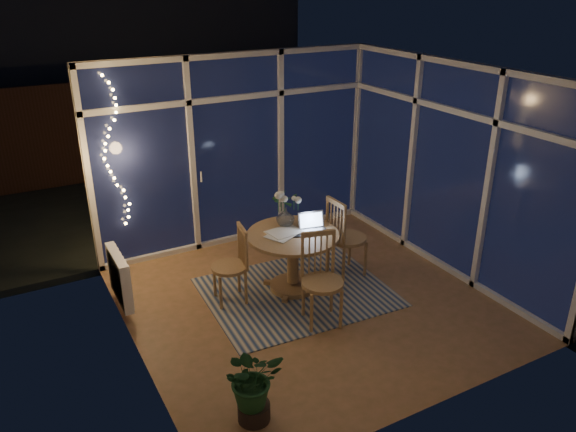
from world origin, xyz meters
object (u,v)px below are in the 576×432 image
object	(u,v)px
chair_left	(229,265)
chair_right	(348,236)
potted_plant	(253,383)
chair_front	(322,281)
laptop	(314,223)
dining_table	(293,262)
flower_vase	(285,218)

from	to	relation	value
chair_left	chair_right	world-z (taller)	chair_right
chair_left	potted_plant	distance (m)	1.93
chair_front	laptop	distance (m)	0.83
chair_front	laptop	world-z (taller)	chair_front
dining_table	chair_front	world-z (taller)	chair_front
laptop	potted_plant	size ratio (longest dim) A/B	0.41
chair_left	chair_right	bearing A→B (deg)	93.92
flower_vase	potted_plant	bearing A→B (deg)	-124.90
dining_table	chair_right	xyz separation A→B (m)	(0.77, -0.01, 0.16)
chair_left	flower_vase	xyz separation A→B (m)	(0.79, 0.13, 0.37)
chair_left	chair_right	xyz separation A→B (m)	(1.54, -0.12, 0.06)
chair_left	potted_plant	world-z (taller)	chair_left
chair_front	potted_plant	bearing A→B (deg)	-127.97
chair_right	potted_plant	size ratio (longest dim) A/B	1.39
laptop	potted_plant	xyz separation A→B (m)	(-1.58, -1.65, -0.47)
laptop	flower_vase	size ratio (longest dim) A/B	1.48
laptop	flower_vase	bearing A→B (deg)	134.75
dining_table	laptop	world-z (taller)	laptop
chair_front	chair_right	bearing A→B (deg)	57.15
laptop	flower_vase	xyz separation A→B (m)	(-0.21, 0.32, -0.01)
dining_table	flower_vase	size ratio (longest dim) A/B	5.14
chair_front	flower_vase	world-z (taller)	chair_front
flower_vase	potted_plant	distance (m)	2.44
chair_left	chair_right	size ratio (longest dim) A/B	0.88
chair_right	laptop	world-z (taller)	chair_right
dining_table	flower_vase	world-z (taller)	flower_vase
flower_vase	chair_left	bearing A→B (deg)	-171.02
chair_left	chair_right	distance (m)	1.54
dining_table	potted_plant	distance (m)	2.19
chair_right	dining_table	bearing A→B (deg)	88.00
dining_table	flower_vase	bearing A→B (deg)	82.80
chair_left	chair_front	world-z (taller)	chair_front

